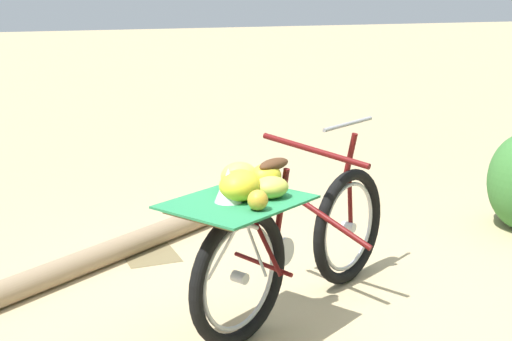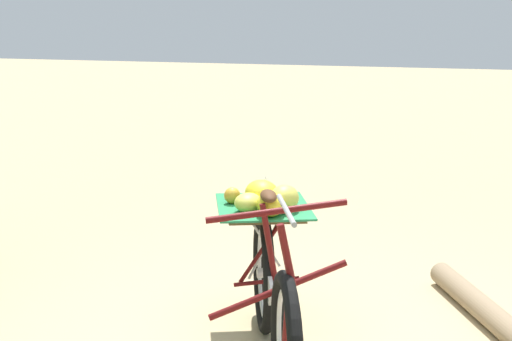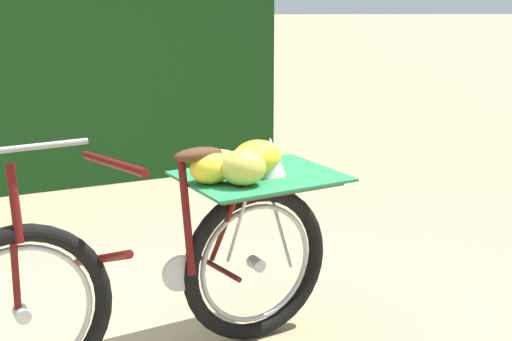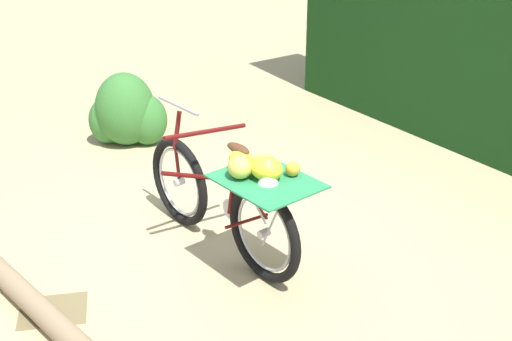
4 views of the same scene
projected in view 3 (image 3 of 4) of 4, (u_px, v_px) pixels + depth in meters
name	position (u px, v px, depth m)	size (l,w,h in m)	color
ground_plane	(119.00, 338.00, 3.47)	(60.00, 60.00, 0.00)	tan
bicycle	(175.00, 251.00, 3.16)	(1.13, 1.70, 1.03)	black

